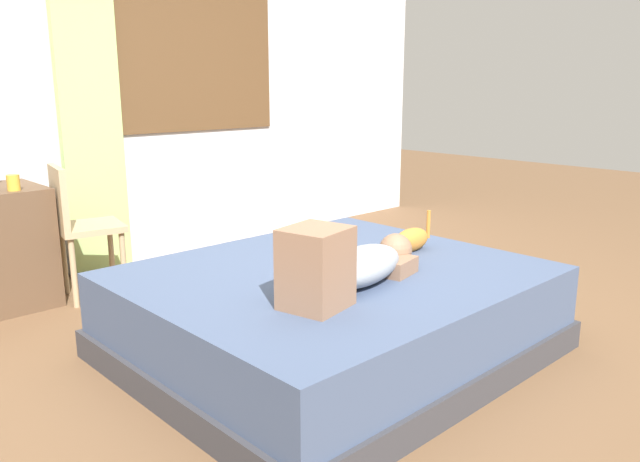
{
  "coord_description": "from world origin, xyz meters",
  "views": [
    {
      "loc": [
        -2.19,
        -2.05,
        1.36
      ],
      "look_at": [
        0.03,
        0.28,
        0.59
      ],
      "focal_mm": 35.07,
      "sensor_mm": 36.0,
      "label": 1
    }
  ],
  "objects_px": {
    "bed": "(333,312)",
    "cup": "(13,183)",
    "person_lying": "(351,265)",
    "chair_by_desk": "(78,221)",
    "cat": "(409,240)"
  },
  "relations": [
    {
      "from": "bed",
      "to": "chair_by_desk",
      "type": "distance_m",
      "value": 1.81
    },
    {
      "from": "bed",
      "to": "cup",
      "type": "distance_m",
      "value": 2.04
    },
    {
      "from": "cup",
      "to": "chair_by_desk",
      "type": "bearing_deg",
      "value": -5.14
    },
    {
      "from": "bed",
      "to": "chair_by_desk",
      "type": "height_order",
      "value": "chair_by_desk"
    },
    {
      "from": "bed",
      "to": "chair_by_desk",
      "type": "relative_size",
      "value": 2.29
    },
    {
      "from": "cup",
      "to": "chair_by_desk",
      "type": "height_order",
      "value": "chair_by_desk"
    },
    {
      "from": "person_lying",
      "to": "cup",
      "type": "bearing_deg",
      "value": 111.47
    },
    {
      "from": "bed",
      "to": "cat",
      "type": "height_order",
      "value": "cat"
    },
    {
      "from": "cup",
      "to": "cat",
      "type": "bearing_deg",
      "value": -50.03
    },
    {
      "from": "person_lying",
      "to": "cat",
      "type": "relative_size",
      "value": 2.63
    },
    {
      "from": "bed",
      "to": "cat",
      "type": "relative_size",
      "value": 5.5
    },
    {
      "from": "bed",
      "to": "cup",
      "type": "bearing_deg",
      "value": 118.29
    },
    {
      "from": "bed",
      "to": "cat",
      "type": "distance_m",
      "value": 0.63
    },
    {
      "from": "person_lying",
      "to": "bed",
      "type": "bearing_deg",
      "value": 61.06
    },
    {
      "from": "bed",
      "to": "cat",
      "type": "xyz_separation_m",
      "value": [
        0.55,
        -0.04,
        0.29
      ]
    }
  ]
}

